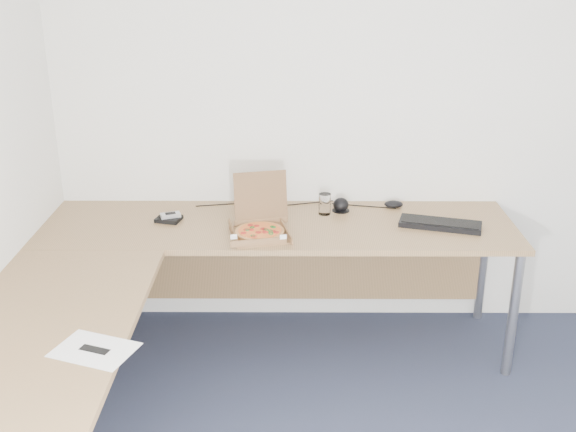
{
  "coord_description": "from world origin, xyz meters",
  "views": [
    {
      "loc": [
        -0.43,
        -2.02,
        2.11
      ],
      "look_at": [
        -0.45,
        1.28,
        0.82
      ],
      "focal_mm": 43.38,
      "sensor_mm": 36.0,
      "label": 1
    }
  ],
  "objects_px": {
    "keyboard": "(440,224)",
    "wallet": "(169,219)",
    "pizza_box": "(260,228)",
    "drinking_glass": "(325,204)",
    "desk": "(209,263)"
  },
  "relations": [
    {
      "from": "keyboard",
      "to": "wallet",
      "type": "height_order",
      "value": "keyboard"
    },
    {
      "from": "keyboard",
      "to": "wallet",
      "type": "xyz_separation_m",
      "value": [
        -1.44,
        0.07,
        -0.0
      ]
    },
    {
      "from": "drinking_glass",
      "to": "keyboard",
      "type": "distance_m",
      "value": 0.63
    },
    {
      "from": "wallet",
      "to": "desk",
      "type": "bearing_deg",
      "value": -46.53
    },
    {
      "from": "drinking_glass",
      "to": "keyboard",
      "type": "relative_size",
      "value": 0.28
    },
    {
      "from": "pizza_box",
      "to": "drinking_glass",
      "type": "relative_size",
      "value": 2.8
    },
    {
      "from": "drinking_glass",
      "to": "keyboard",
      "type": "bearing_deg",
      "value": -16.79
    },
    {
      "from": "pizza_box",
      "to": "drinking_glass",
      "type": "height_order",
      "value": "pizza_box"
    },
    {
      "from": "drinking_glass",
      "to": "wallet",
      "type": "bearing_deg",
      "value": -172.74
    },
    {
      "from": "desk",
      "to": "keyboard",
      "type": "bearing_deg",
      "value": 18.35
    },
    {
      "from": "desk",
      "to": "keyboard",
      "type": "distance_m",
      "value": 1.24
    },
    {
      "from": "keyboard",
      "to": "pizza_box",
      "type": "bearing_deg",
      "value": -157.4
    },
    {
      "from": "drinking_glass",
      "to": "keyboard",
      "type": "xyz_separation_m",
      "value": [
        0.6,
        -0.18,
        -0.05
      ]
    },
    {
      "from": "keyboard",
      "to": "wallet",
      "type": "relative_size",
      "value": 3.35
    },
    {
      "from": "desk",
      "to": "wallet",
      "type": "distance_m",
      "value": 0.54
    }
  ]
}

